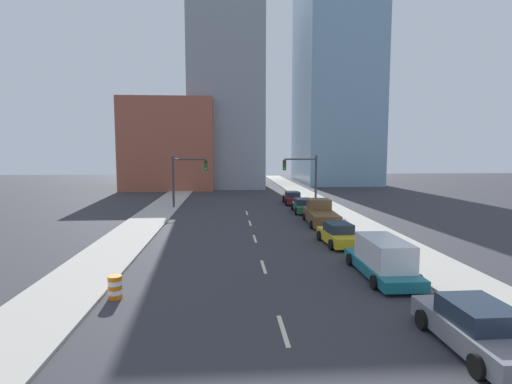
{
  "coord_description": "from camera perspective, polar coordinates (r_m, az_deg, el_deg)",
  "views": [
    {
      "loc": [
        -1.83,
        -4.21,
        6.02
      ],
      "look_at": [
        0.8,
        32.84,
        2.2
      ],
      "focal_mm": 28.0,
      "sensor_mm": 36.0,
      "label": 1
    }
  ],
  "objects": [
    {
      "name": "lane_stripe_at_16m",
      "position": [
        21.2,
        1.08,
        -10.62
      ],
      "size": [
        0.16,
        2.4,
        0.01
      ],
      "primitive_type": "cube",
      "color": "beige",
      "rests_on": "ground"
    },
    {
      "name": "lane_stripe_at_29m",
      "position": [
        33.56,
        -0.87,
        -4.45
      ],
      "size": [
        0.16,
        2.4,
        0.01
      ],
      "primitive_type": "cube",
      "color": "beige",
      "rests_on": "ground"
    },
    {
      "name": "building_brick_left",
      "position": [
        67.99,
        -11.91,
        6.59
      ],
      "size": [
        14.0,
        16.0,
        14.02
      ],
      "color": "#9E513D",
      "rests_on": "ground"
    },
    {
      "name": "sidewalk_right",
      "position": [
        51.15,
        7.93,
        -0.87
      ],
      "size": [
        3.48,
        90.95,
        0.13
      ],
      "color": "#ADA89E",
      "rests_on": "ground"
    },
    {
      "name": "lane_stripe_at_9m",
      "position": [
        14.27,
        3.9,
        -19.09
      ],
      "size": [
        0.16,
        2.4,
        0.01
      ],
      "primitive_type": "cube",
      "color": "beige",
      "rests_on": "ground"
    },
    {
      "name": "building_office_center",
      "position": [
        71.9,
        -4.25,
        12.93
      ],
      "size": [
        12.0,
        20.0,
        29.74
      ],
      "color": "gray",
      "rests_on": "ground"
    },
    {
      "name": "sedan_maroon",
      "position": [
        45.85,
        5.25,
        -0.87
      ],
      "size": [
        2.14,
        4.69,
        1.41
      ],
      "rotation": [
        0.0,
        0.0,
        -0.03
      ],
      "color": "maroon",
      "rests_on": "ground"
    },
    {
      "name": "sedan_gray",
      "position": [
        14.43,
        29.05,
        -16.66
      ],
      "size": [
        2.17,
        4.78,
        1.47
      ],
      "rotation": [
        0.0,
        0.0,
        0.01
      ],
      "color": "slate",
      "rests_on": "ground"
    },
    {
      "name": "sedan_green",
      "position": [
        39.59,
        6.82,
        -2.0
      ],
      "size": [
        2.27,
        4.87,
        1.35
      ],
      "rotation": [
        0.0,
        0.0,
        -0.05
      ],
      "color": "#1E6033",
      "rests_on": "ground"
    },
    {
      "name": "box_truck_teal",
      "position": [
        20.28,
        17.65,
        -9.05
      ],
      "size": [
        2.27,
        5.95,
        1.88
      ],
      "rotation": [
        0.0,
        0.0,
        -0.01
      ],
      "color": "#196B75",
      "rests_on": "ground"
    },
    {
      "name": "traffic_signal_left",
      "position": [
        42.64,
        -10.32,
        2.5
      ],
      "size": [
        3.72,
        0.35,
        5.55
      ],
      "color": "#38383D",
      "rests_on": "ground"
    },
    {
      "name": "lane_stripe_at_23m",
      "position": [
        27.72,
        -0.18,
        -6.66
      ],
      "size": [
        0.16,
        2.4,
        0.01
      ],
      "primitive_type": "cube",
      "color": "beige",
      "rests_on": "ground"
    },
    {
      "name": "building_glass_right",
      "position": [
        79.12,
        11.19,
        15.39
      ],
      "size": [
        13.0,
        20.0,
        38.49
      ],
      "color": "#7A9EB7",
      "rests_on": "ground"
    },
    {
      "name": "lane_stripe_at_34m",
      "position": [
        38.98,
        -1.32,
        -3.01
      ],
      "size": [
        0.16,
        2.4,
        0.01
      ],
      "primitive_type": "cube",
      "color": "beige",
      "rests_on": "ground"
    },
    {
      "name": "traffic_barrel",
      "position": [
        17.73,
        -19.49,
        -12.71
      ],
      "size": [
        0.56,
        0.56,
        0.95
      ],
      "color": "orange",
      "rests_on": "ground"
    },
    {
      "name": "sidewalk_left",
      "position": [
        50.52,
        -11.91,
        -1.02
      ],
      "size": [
        3.48,
        90.95,
        0.13
      ],
      "color": "#ADA89E",
      "rests_on": "ground"
    },
    {
      "name": "traffic_signal_right",
      "position": [
        43.21,
        7.15,
        2.59
      ],
      "size": [
        3.72,
        0.35,
        5.55
      ],
      "color": "#38383D",
      "rests_on": "ground"
    },
    {
      "name": "sedan_yellow",
      "position": [
        26.41,
        11.69,
        -6.0
      ],
      "size": [
        2.16,
        4.31,
        1.41
      ],
      "rotation": [
        0.0,
        0.0,
        0.05
      ],
      "color": "gold",
      "rests_on": "ground"
    },
    {
      "name": "pickup_truck_brown",
      "position": [
        33.62,
        9.17,
        -3.14
      ],
      "size": [
        2.57,
        6.24,
        1.98
      ],
      "rotation": [
        0.0,
        0.0,
        -0.04
      ],
      "color": "brown",
      "rests_on": "ground"
    }
  ]
}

